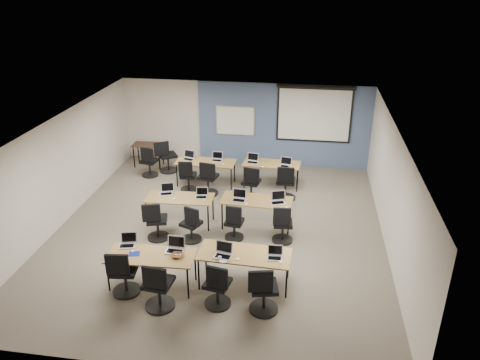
% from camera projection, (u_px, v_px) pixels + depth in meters
% --- Properties ---
extents(floor, '(8.00, 9.00, 0.02)m').
position_uv_depth(floor, '(219.00, 230.00, 11.64)').
color(floor, '#6B6354').
rests_on(floor, ground).
extents(ceiling, '(8.00, 9.00, 0.02)m').
position_uv_depth(ceiling, '(217.00, 126.00, 10.52)').
color(ceiling, white).
rests_on(ceiling, ground).
extents(wall_back, '(8.00, 0.04, 2.70)m').
position_uv_depth(wall_back, '(245.00, 124.00, 15.13)').
color(wall_back, beige).
rests_on(wall_back, ground).
extents(wall_front, '(8.00, 0.04, 2.70)m').
position_uv_depth(wall_front, '(161.00, 304.00, 7.03)').
color(wall_front, beige).
rests_on(wall_front, ground).
extents(wall_left, '(0.04, 9.00, 2.70)m').
position_uv_depth(wall_left, '(60.00, 171.00, 11.62)').
color(wall_left, beige).
rests_on(wall_left, ground).
extents(wall_right, '(0.04, 9.00, 2.70)m').
position_uv_depth(wall_right, '(392.00, 192.00, 10.54)').
color(wall_right, beige).
rests_on(wall_right, ground).
extents(blue_accent_panel, '(5.50, 0.04, 2.70)m').
position_uv_depth(blue_accent_panel, '(283.00, 126.00, 14.93)').
color(blue_accent_panel, '#3D5977').
rests_on(blue_accent_panel, wall_back).
extents(whiteboard, '(1.28, 0.03, 0.98)m').
position_uv_depth(whiteboard, '(235.00, 121.00, 15.06)').
color(whiteboard, '#BDBDBD').
rests_on(whiteboard, wall_back).
extents(projector_screen, '(2.40, 0.10, 1.82)m').
position_uv_depth(projector_screen, '(314.00, 111.00, 14.52)').
color(projector_screen, black).
rests_on(projector_screen, wall_back).
extents(training_table_front_left, '(1.76, 0.73, 0.73)m').
position_uv_depth(training_table_front_left, '(151.00, 257.00, 9.35)').
color(training_table_front_left, brown).
rests_on(training_table_front_left, floor).
extents(training_table_front_right, '(1.87, 0.78, 0.73)m').
position_uv_depth(training_table_front_right, '(244.00, 255.00, 9.40)').
color(training_table_front_right, olive).
rests_on(training_table_front_right, floor).
extents(training_table_mid_left, '(1.69, 0.70, 0.73)m').
position_uv_depth(training_table_mid_left, '(180.00, 199.00, 11.69)').
color(training_table_mid_left, '#A36F2F').
rests_on(training_table_mid_left, floor).
extents(training_table_mid_right, '(1.75, 0.73, 0.73)m').
position_uv_depth(training_table_mid_right, '(257.00, 201.00, 11.56)').
color(training_table_mid_right, brown).
rests_on(training_table_mid_right, floor).
extents(training_table_back_left, '(1.75, 0.73, 0.73)m').
position_uv_depth(training_table_back_left, '(206.00, 163.00, 13.83)').
color(training_table_back_left, brown).
rests_on(training_table_back_left, floor).
extents(training_table_back_right, '(1.67, 0.70, 0.73)m').
position_uv_depth(training_table_back_right, '(272.00, 165.00, 13.72)').
color(training_table_back_right, olive).
rests_on(training_table_back_right, floor).
extents(laptop_0, '(0.33, 0.28, 0.25)m').
position_uv_depth(laptop_0, '(128.00, 242.00, 9.64)').
color(laptop_0, silver).
rests_on(laptop_0, training_table_front_left).
extents(mouse_0, '(0.07, 0.10, 0.03)m').
position_uv_depth(mouse_0, '(133.00, 251.00, 9.44)').
color(mouse_0, white).
rests_on(mouse_0, training_table_front_left).
extents(task_chair_0, '(0.56, 0.56, 1.03)m').
position_uv_depth(task_chair_0, '(123.00, 276.00, 9.20)').
color(task_chair_0, black).
rests_on(task_chair_0, floor).
extents(laptop_1, '(0.36, 0.31, 0.27)m').
position_uv_depth(laptop_1, '(175.00, 247.00, 9.46)').
color(laptop_1, '#ADACBA').
rests_on(laptop_1, training_table_front_left).
extents(mouse_1, '(0.06, 0.09, 0.03)m').
position_uv_depth(mouse_1, '(181.00, 254.00, 9.34)').
color(mouse_1, white).
rests_on(mouse_1, training_table_front_left).
extents(task_chair_1, '(0.58, 0.58, 1.05)m').
position_uv_depth(task_chair_1, '(158.00, 289.00, 8.80)').
color(task_chair_1, black).
rests_on(task_chair_1, floor).
extents(laptop_2, '(0.35, 0.30, 0.26)m').
position_uv_depth(laptop_2, '(223.00, 252.00, 9.30)').
color(laptop_2, silver).
rests_on(laptop_2, training_table_front_right).
extents(mouse_2, '(0.07, 0.11, 0.04)m').
position_uv_depth(mouse_2, '(238.00, 259.00, 9.18)').
color(mouse_2, white).
rests_on(mouse_2, training_table_front_right).
extents(task_chair_2, '(0.52, 0.52, 1.00)m').
position_uv_depth(task_chair_2, '(217.00, 289.00, 8.86)').
color(task_chair_2, black).
rests_on(task_chair_2, floor).
extents(laptop_3, '(0.30, 0.25, 0.23)m').
position_uv_depth(laptop_3, '(275.00, 255.00, 9.23)').
color(laptop_3, silver).
rests_on(laptop_3, training_table_front_right).
extents(mouse_3, '(0.07, 0.11, 0.04)m').
position_uv_depth(mouse_3, '(280.00, 262.00, 9.08)').
color(mouse_3, white).
rests_on(mouse_3, training_table_front_right).
extents(task_chair_3, '(0.56, 0.56, 1.04)m').
position_uv_depth(task_chair_3, '(263.00, 293.00, 8.71)').
color(task_chair_3, black).
rests_on(task_chair_3, floor).
extents(laptop_4, '(0.33, 0.28, 0.25)m').
position_uv_depth(laptop_4, '(167.00, 191.00, 11.84)').
color(laptop_4, silver).
rests_on(laptop_4, training_table_mid_left).
extents(mouse_4, '(0.08, 0.11, 0.04)m').
position_uv_depth(mouse_4, '(174.00, 199.00, 11.57)').
color(mouse_4, white).
rests_on(mouse_4, training_table_mid_left).
extents(task_chair_4, '(0.53, 0.53, 1.01)m').
position_uv_depth(task_chair_4, '(156.00, 224.00, 11.09)').
color(task_chair_4, black).
rests_on(task_chair_4, floor).
extents(laptop_5, '(0.30, 0.25, 0.23)m').
position_uv_depth(laptop_5, '(202.00, 195.00, 11.67)').
color(laptop_5, silver).
rests_on(laptop_5, training_table_mid_left).
extents(mouse_5, '(0.06, 0.09, 0.03)m').
position_uv_depth(mouse_5, '(204.00, 200.00, 11.50)').
color(mouse_5, white).
rests_on(mouse_5, training_table_mid_left).
extents(task_chair_5, '(0.50, 0.47, 0.96)m').
position_uv_depth(task_chair_5, '(192.00, 227.00, 11.00)').
color(task_chair_5, black).
rests_on(task_chair_5, floor).
extents(laptop_6, '(0.34, 0.29, 0.26)m').
position_uv_depth(laptop_6, '(239.00, 197.00, 11.52)').
color(laptop_6, silver).
rests_on(laptop_6, training_table_mid_right).
extents(mouse_6, '(0.07, 0.10, 0.03)m').
position_uv_depth(mouse_6, '(246.00, 204.00, 11.32)').
color(mouse_6, white).
rests_on(mouse_6, training_table_mid_right).
extents(task_chair_6, '(0.46, 0.46, 0.95)m').
position_uv_depth(task_chair_6, '(234.00, 225.00, 11.09)').
color(task_chair_6, black).
rests_on(task_chair_6, floor).
extents(laptop_7, '(0.35, 0.30, 0.27)m').
position_uv_depth(laptop_7, '(278.00, 200.00, 11.40)').
color(laptop_7, '#B7B7C2').
rests_on(laptop_7, training_table_mid_right).
extents(mouse_7, '(0.07, 0.10, 0.03)m').
position_uv_depth(mouse_7, '(287.00, 207.00, 11.15)').
color(mouse_7, white).
rests_on(mouse_7, training_table_mid_right).
extents(task_chair_7, '(0.50, 0.50, 0.98)m').
position_uv_depth(task_chair_7, '(282.00, 227.00, 10.97)').
color(task_chair_7, black).
rests_on(task_chair_7, floor).
extents(laptop_8, '(0.34, 0.29, 0.26)m').
position_uv_depth(laptop_8, '(189.00, 157.00, 13.95)').
color(laptop_8, '#B7B7B9').
rests_on(laptop_8, training_table_back_left).
extents(mouse_8, '(0.09, 0.11, 0.03)m').
position_uv_depth(mouse_8, '(192.00, 162.00, 13.73)').
color(mouse_8, white).
rests_on(mouse_8, training_table_back_left).
extents(task_chair_8, '(0.49, 0.49, 0.97)m').
position_uv_depth(task_chair_8, '(188.00, 178.00, 13.51)').
color(task_chair_8, black).
rests_on(task_chair_8, floor).
extents(laptop_9, '(0.32, 0.27, 0.24)m').
position_uv_depth(laptop_9, '(217.00, 158.00, 13.89)').
color(laptop_9, silver).
rests_on(laptop_9, training_table_back_left).
extents(mouse_9, '(0.08, 0.11, 0.04)m').
position_uv_depth(mouse_9, '(223.00, 164.00, 13.60)').
color(mouse_9, white).
rests_on(mouse_9, training_table_back_left).
extents(task_chair_9, '(0.57, 0.57, 1.05)m').
position_uv_depth(task_chair_9, '(208.00, 181.00, 13.27)').
color(task_chair_9, black).
rests_on(task_chair_9, floor).
extents(laptop_10, '(0.34, 0.29, 0.26)m').
position_uv_depth(laptop_10, '(253.00, 160.00, 13.75)').
color(laptop_10, '#B8B8C0').
rests_on(laptop_10, training_table_back_right).
extents(mouse_10, '(0.07, 0.10, 0.03)m').
position_uv_depth(mouse_10, '(263.00, 167.00, 13.42)').
color(mouse_10, white).
rests_on(mouse_10, training_table_back_right).
extents(task_chair_10, '(0.52, 0.52, 1.00)m').
position_uv_depth(task_chair_10, '(251.00, 185.00, 13.04)').
color(task_chair_10, black).
rests_on(task_chair_10, floor).
extents(laptop_11, '(0.33, 0.28, 0.25)m').
position_uv_depth(laptop_11, '(286.00, 164.00, 13.47)').
color(laptop_11, '#B2B2BE').
rests_on(laptop_11, training_table_back_right).
extents(mouse_11, '(0.07, 0.10, 0.03)m').
position_uv_depth(mouse_11, '(289.00, 167.00, 13.41)').
color(mouse_11, white).
rests_on(mouse_11, training_table_back_right).
extents(task_chair_11, '(0.57, 0.57, 1.05)m').
position_uv_depth(task_chair_11, '(285.00, 185.00, 13.01)').
color(task_chair_11, black).
rests_on(task_chair_11, floor).
extents(blue_mousepad, '(0.26, 0.23, 0.01)m').
position_uv_depth(blue_mousepad, '(134.00, 254.00, 9.37)').
color(blue_mousepad, navy).
rests_on(blue_mousepad, training_table_front_left).
extents(snack_bowl, '(0.25, 0.25, 0.06)m').
position_uv_depth(snack_bowl, '(177.00, 255.00, 9.27)').
color(snack_bowl, brown).
rests_on(snack_bowl, training_table_front_left).
extents(snack_plate, '(0.17, 0.17, 0.01)m').
position_uv_depth(snack_plate, '(223.00, 260.00, 9.15)').
color(snack_plate, white).
rests_on(snack_plate, training_table_front_right).
extents(coffee_cup, '(0.06, 0.06, 0.05)m').
position_uv_depth(coffee_cup, '(220.00, 258.00, 9.16)').
color(coffee_cup, white).
rests_on(coffee_cup, snack_plate).
extents(utility_table, '(0.97, 0.54, 0.75)m').
position_uv_depth(utility_table, '(148.00, 147.00, 15.14)').
color(utility_table, '#312019').
rests_on(utility_table, floor).
extents(spare_chair_a, '(0.65, 0.58, 1.05)m').
position_uv_depth(spare_chair_a, '(167.00, 159.00, 14.78)').
color(spare_chair_a, black).
rests_on(spare_chair_a, floor).
extents(spare_chair_b, '(0.51, 0.51, 0.99)m').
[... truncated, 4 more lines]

